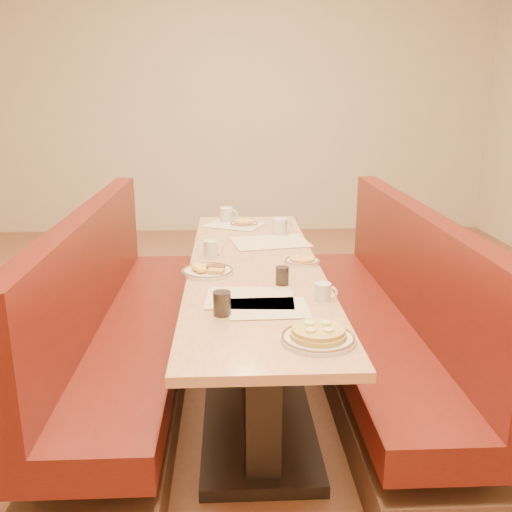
{
  "coord_description": "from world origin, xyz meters",
  "views": [
    {
      "loc": [
        -0.13,
        -2.94,
        1.65
      ],
      "look_at": [
        0.0,
        -0.17,
        0.85
      ],
      "focal_mm": 40.0,
      "sensor_mm": 36.0,
      "label": 1
    }
  ],
  "objects_px": {
    "booth_left": "(122,334)",
    "soda_tumbler_near": "(222,303)",
    "coffee_mug_d": "(227,214)",
    "eggs_plate": "(207,270)",
    "booth_right": "(384,329)",
    "soda_tumbler_mid": "(282,276)",
    "coffee_mug_c": "(280,226)",
    "pancake_plate": "(318,336)",
    "coffee_mug_b": "(212,248)",
    "coffee_mug_a": "(323,292)",
    "diner_table": "(255,329)"
  },
  "relations": [
    {
      "from": "booth_left",
      "to": "soda_tumbler_near",
      "type": "relative_size",
      "value": 24.25
    },
    {
      "from": "coffee_mug_d",
      "to": "eggs_plate",
      "type": "bearing_deg",
      "value": -84.23
    },
    {
      "from": "booth_right",
      "to": "soda_tumbler_mid",
      "type": "height_order",
      "value": "booth_right"
    },
    {
      "from": "booth_left",
      "to": "coffee_mug_c",
      "type": "height_order",
      "value": "booth_left"
    },
    {
      "from": "pancake_plate",
      "to": "coffee_mug_b",
      "type": "distance_m",
      "value": 1.27
    },
    {
      "from": "pancake_plate",
      "to": "soda_tumbler_near",
      "type": "distance_m",
      "value": 0.46
    },
    {
      "from": "coffee_mug_b",
      "to": "soda_tumbler_mid",
      "type": "bearing_deg",
      "value": -40.43
    },
    {
      "from": "coffee_mug_d",
      "to": "soda_tumbler_mid",
      "type": "relative_size",
      "value": 1.5
    },
    {
      "from": "coffee_mug_c",
      "to": "soda_tumbler_near",
      "type": "height_order",
      "value": "same"
    },
    {
      "from": "soda_tumbler_near",
      "to": "pancake_plate",
      "type": "bearing_deg",
      "value": -37.9
    },
    {
      "from": "coffee_mug_a",
      "to": "eggs_plate",
      "type": "bearing_deg",
      "value": 156.05
    },
    {
      "from": "coffee_mug_c",
      "to": "coffee_mug_d",
      "type": "distance_m",
      "value": 0.53
    },
    {
      "from": "diner_table",
      "to": "coffee_mug_a",
      "type": "height_order",
      "value": "coffee_mug_a"
    },
    {
      "from": "booth_left",
      "to": "coffee_mug_a",
      "type": "height_order",
      "value": "booth_left"
    },
    {
      "from": "diner_table",
      "to": "eggs_plate",
      "type": "xyz_separation_m",
      "value": [
        -0.25,
        -0.13,
        0.39
      ]
    },
    {
      "from": "pancake_plate",
      "to": "coffee_mug_a",
      "type": "relative_size",
      "value": 2.71
    },
    {
      "from": "coffee_mug_c",
      "to": "booth_right",
      "type": "bearing_deg",
      "value": -67.62
    },
    {
      "from": "coffee_mug_b",
      "to": "soda_tumbler_near",
      "type": "bearing_deg",
      "value": -70.04
    },
    {
      "from": "booth_left",
      "to": "coffee_mug_d",
      "type": "xyz_separation_m",
      "value": [
        0.58,
        1.1,
        0.44
      ]
    },
    {
      "from": "soda_tumbler_near",
      "to": "soda_tumbler_mid",
      "type": "height_order",
      "value": "soda_tumbler_near"
    },
    {
      "from": "diner_table",
      "to": "coffee_mug_c",
      "type": "xyz_separation_m",
      "value": [
        0.2,
        0.7,
        0.43
      ]
    },
    {
      "from": "booth_left",
      "to": "soda_tumbler_mid",
      "type": "xyz_separation_m",
      "value": [
        0.85,
        -0.33,
        0.43
      ]
    },
    {
      "from": "pancake_plate",
      "to": "coffee_mug_c",
      "type": "distance_m",
      "value": 1.69
    },
    {
      "from": "coffee_mug_d",
      "to": "booth_left",
      "type": "bearing_deg",
      "value": -107.46
    },
    {
      "from": "pancake_plate",
      "to": "eggs_plate",
      "type": "distance_m",
      "value": 0.97
    },
    {
      "from": "coffee_mug_a",
      "to": "coffee_mug_c",
      "type": "xyz_separation_m",
      "value": [
        -0.08,
        1.25,
        0.01
      ]
    },
    {
      "from": "coffee_mug_d",
      "to": "soda_tumbler_mid",
      "type": "distance_m",
      "value": 1.45
    },
    {
      "from": "diner_table",
      "to": "booth_left",
      "type": "relative_size",
      "value": 1.0
    },
    {
      "from": "coffee_mug_b",
      "to": "soda_tumbler_mid",
      "type": "relative_size",
      "value": 1.27
    },
    {
      "from": "coffee_mug_a",
      "to": "coffee_mug_b",
      "type": "height_order",
      "value": "coffee_mug_b"
    },
    {
      "from": "coffee_mug_b",
      "to": "booth_left",
      "type": "bearing_deg",
      "value": -142.05
    },
    {
      "from": "booth_right",
      "to": "booth_left",
      "type": "bearing_deg",
      "value": 180.0
    },
    {
      "from": "booth_right",
      "to": "eggs_plate",
      "type": "distance_m",
      "value": 1.07
    },
    {
      "from": "booth_left",
      "to": "coffee_mug_a",
      "type": "distance_m",
      "value": 1.24
    },
    {
      "from": "coffee_mug_b",
      "to": "soda_tumbler_near",
      "type": "distance_m",
      "value": 0.92
    },
    {
      "from": "soda_tumbler_mid",
      "to": "soda_tumbler_near",
      "type": "bearing_deg",
      "value": -126.88
    },
    {
      "from": "soda_tumbler_near",
      "to": "coffee_mug_a",
      "type": "bearing_deg",
      "value": 18.78
    },
    {
      "from": "coffee_mug_b",
      "to": "diner_table",
      "type": "bearing_deg",
      "value": -25.0
    },
    {
      "from": "diner_table",
      "to": "soda_tumbler_near",
      "type": "xyz_separation_m",
      "value": [
        -0.17,
        -0.71,
        0.43
      ]
    },
    {
      "from": "diner_table",
      "to": "coffee_mug_d",
      "type": "bearing_deg",
      "value": 97.75
    },
    {
      "from": "pancake_plate",
      "to": "coffee_mug_c",
      "type": "relative_size",
      "value": 2.09
    },
    {
      "from": "booth_right",
      "to": "coffee_mug_a",
      "type": "xyz_separation_m",
      "value": [
        -0.45,
        -0.56,
        0.43
      ]
    },
    {
      "from": "eggs_plate",
      "to": "soda_tumbler_mid",
      "type": "distance_m",
      "value": 0.42
    },
    {
      "from": "soda_tumbler_near",
      "to": "booth_left",
      "type": "bearing_deg",
      "value": 128.46
    },
    {
      "from": "eggs_plate",
      "to": "booth_left",
      "type": "bearing_deg",
      "value": 164.43
    },
    {
      "from": "pancake_plate",
      "to": "soda_tumbler_mid",
      "type": "distance_m",
      "value": 0.67
    },
    {
      "from": "pancake_plate",
      "to": "eggs_plate",
      "type": "bearing_deg",
      "value": 117.38
    },
    {
      "from": "eggs_plate",
      "to": "soda_tumbler_mid",
      "type": "relative_size",
      "value": 3.01
    },
    {
      "from": "diner_table",
      "to": "coffee_mug_a",
      "type": "distance_m",
      "value": 0.75
    },
    {
      "from": "diner_table",
      "to": "coffee_mug_a",
      "type": "xyz_separation_m",
      "value": [
        0.28,
        -0.56,
        0.42
      ]
    }
  ]
}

